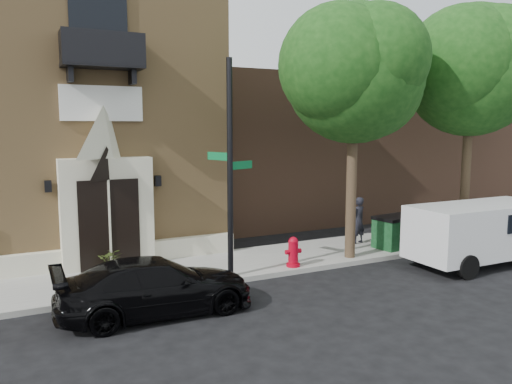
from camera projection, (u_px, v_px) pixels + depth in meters
ground at (170, 294)px, 12.73m from camera, size 120.00×120.00×0.00m
sidewalk at (188, 271)px, 14.49m from camera, size 42.00×3.00×0.15m
church at (21, 116)px, 17.86m from camera, size 12.20×11.01×9.30m
neighbour_building at (344, 147)px, 25.60m from camera, size 18.00×8.00×6.40m
street_tree_left at (357, 72)px, 14.94m from camera, size 4.97×4.38×7.77m
street_tree_mid at (474, 69)px, 17.10m from camera, size 5.21×4.64×8.25m
black_sedan at (156, 286)px, 11.31m from camera, size 4.48×1.89×1.29m
cargo_van at (484, 231)px, 15.32m from camera, size 4.70×2.03×1.90m
street_sign at (230, 169)px, 13.40m from camera, size 1.14×0.88×5.89m
fire_hydrant at (293, 252)px, 14.65m from camera, size 0.51×0.40×0.89m
dumpster at (398, 231)px, 17.01m from camera, size 1.76×1.14×1.08m
planter at (111, 261)px, 13.96m from camera, size 0.78×0.72×0.73m
pedestrian_near at (358, 220)px, 17.52m from camera, size 0.66×0.50×1.64m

